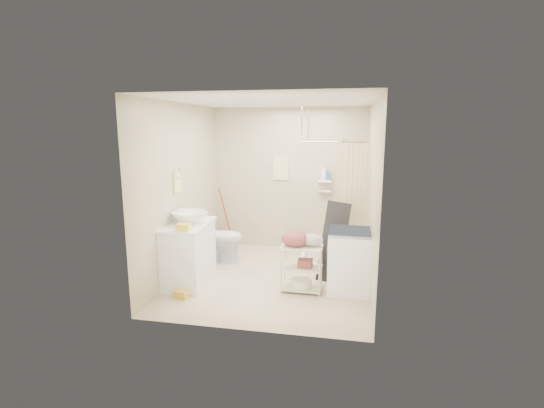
{
  "coord_description": "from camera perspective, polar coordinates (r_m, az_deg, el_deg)",
  "views": [
    {
      "loc": [
        1.06,
        -5.54,
        2.23
      ],
      "look_at": [
        -0.05,
        0.25,
        1.09
      ],
      "focal_mm": 26.0,
      "sensor_mm": 36.0,
      "label": 1
    }
  ],
  "objects": [
    {
      "name": "floor_basket",
      "position": [
        5.51,
        -12.93,
        -12.39
      ],
      "size": [
        0.3,
        0.25,
        0.14
      ],
      "primitive_type": "cube",
      "rotation": [
        0.0,
        0.0,
        -0.2
      ],
      "color": "gold",
      "rests_on": "ground"
    },
    {
      "name": "vanity",
      "position": [
        5.88,
        -11.92,
        -6.97
      ],
      "size": [
        0.62,
        1.04,
        0.89
      ],
      "primitive_type": "cube",
      "rotation": [
        0.0,
        0.0,
        0.05
      ],
      "color": "silver",
      "rests_on": "ground"
    },
    {
      "name": "shower",
      "position": [
        6.69,
        8.94,
        0.67
      ],
      "size": [
        1.1,
        1.1,
        2.1
      ],
      "primitive_type": null,
      "color": "white",
      "rests_on": "ground"
    },
    {
      "name": "towel_ring",
      "position": [
        5.92,
        -13.58,
        3.26
      ],
      "size": [
        0.04,
        0.22,
        0.34
      ],
      "primitive_type": null,
      "color": "#F3E188",
      "rests_on": "wall_left"
    },
    {
      "name": "toilet",
      "position": [
        6.72,
        -7.75,
        -4.8
      ],
      "size": [
        0.85,
        0.53,
        0.83
      ],
      "primitive_type": "imported",
      "rotation": [
        0.0,
        0.0,
        1.65
      ],
      "color": "silver",
      "rests_on": "ground"
    },
    {
      "name": "counter_basket",
      "position": [
        5.36,
        -12.68,
        -3.32
      ],
      "size": [
        0.17,
        0.14,
        0.1
      ],
      "primitive_type": "cube",
      "rotation": [
        0.0,
        0.0,
        0.02
      ],
      "color": "yellow",
      "rests_on": "vanity"
    },
    {
      "name": "washing_machine",
      "position": [
        5.6,
        11.24,
        -8.03
      ],
      "size": [
        0.6,
        0.62,
        0.86
      ],
      "primitive_type": "cube",
      "rotation": [
        0.0,
        0.0,
        -0.02
      ],
      "color": "white",
      "rests_on": "ground"
    },
    {
      "name": "tp_holder",
      "position": [
        6.27,
        -12.16,
        -3.23
      ],
      "size": [
        0.08,
        0.12,
        0.14
      ],
      "primitive_type": null,
      "color": "white",
      "rests_on": "wall_left"
    },
    {
      "name": "shampoo_bottle_b",
      "position": [
        7.12,
        8.06,
        4.23
      ],
      "size": [
        0.11,
        0.11,
        0.18
      ],
      "primitive_type": "imported",
      "rotation": [
        0.0,
        0.0,
        0.41
      ],
      "color": "#45659D",
      "rests_on": "shower"
    },
    {
      "name": "ironing_board",
      "position": [
        5.79,
        8.9,
        -5.42
      ],
      "size": [
        0.35,
        0.12,
        1.22
      ],
      "primitive_type": null,
      "rotation": [
        0.0,
        0.0,
        0.05
      ],
      "color": "black",
      "rests_on": "ground"
    },
    {
      "name": "wall_left",
      "position": [
        6.13,
        -12.91,
        1.95
      ],
      "size": [
        0.04,
        3.2,
        2.6
      ],
      "primitive_type": "cube",
      "color": "#BCB292",
      "rests_on": "ground"
    },
    {
      "name": "hanging_towel",
      "position": [
        7.26,
        1.25,
        5.18
      ],
      "size": [
        0.28,
        0.03,
        0.42
      ],
      "primitive_type": "cube",
      "color": "beige",
      "rests_on": "wall_back"
    },
    {
      "name": "wall_front",
      "position": [
        4.18,
        -4.07,
        -1.94
      ],
      "size": [
        2.8,
        0.04,
        2.6
      ],
      "primitive_type": "cube",
      "color": "#BCB292",
      "rests_on": "ground"
    },
    {
      "name": "laundry_rack",
      "position": [
        5.5,
        4.31,
        -8.66
      ],
      "size": [
        0.57,
        0.34,
        0.77
      ],
      "primitive_type": null,
      "rotation": [
        0.0,
        0.0,
        -0.02
      ],
      "color": "beige",
      "rests_on": "ground"
    },
    {
      "name": "mop",
      "position": [
        7.56,
        -6.9,
        -1.83
      ],
      "size": [
        0.12,
        0.12,
        1.13
      ],
      "primitive_type": null,
      "rotation": [
        0.0,
        0.0,
        -0.12
      ],
      "color": "#A92316",
      "rests_on": "ground"
    },
    {
      "name": "potted_plant_a",
      "position": [
        7.37,
        2.22,
        -5.49
      ],
      "size": [
        0.19,
        0.17,
        0.29
      ],
      "primitive_type": "imported",
      "rotation": [
        0.0,
        0.0,
        0.61
      ],
      "color": "brown",
      "rests_on": "ground"
    },
    {
      "name": "floor",
      "position": [
        6.06,
        0.06,
        -10.63
      ],
      "size": [
        3.2,
        3.2,
        0.0
      ],
      "primitive_type": "plane",
      "color": "beige",
      "rests_on": "ground"
    },
    {
      "name": "wall_back",
      "position": [
        7.27,
        2.44,
        3.6
      ],
      "size": [
        2.8,
        0.04,
        2.6
      ],
      "primitive_type": "cube",
      "color": "#BCB292",
      "rests_on": "ground"
    },
    {
      "name": "wall_right",
      "position": [
        5.62,
        14.22,
        1.09
      ],
      "size": [
        0.04,
        3.2,
        2.6
      ],
      "primitive_type": "cube",
      "color": "#BCB292",
      "rests_on": "ground"
    },
    {
      "name": "shampoo_bottle_a",
      "position": [
        7.12,
        7.52,
        4.58
      ],
      "size": [
        0.12,
        0.12,
        0.26
      ],
      "primitive_type": "imported",
      "rotation": [
        0.0,
        0.0,
        -0.2
      ],
      "color": "white",
      "rests_on": "shower"
    },
    {
      "name": "sink",
      "position": [
        5.74,
        -11.86,
        -1.93
      ],
      "size": [
        0.51,
        0.51,
        0.17
      ],
      "primitive_type": "imported",
      "rotation": [
        0.0,
        0.0,
        -0.01
      ],
      "color": "white",
      "rests_on": "vanity"
    },
    {
      "name": "ceiling",
      "position": [
        5.65,
        0.07,
        14.71
      ],
      "size": [
        2.8,
        3.2,
        0.04
      ],
      "primitive_type": "cube",
      "color": "silver",
      "rests_on": "ground"
    },
    {
      "name": "potted_plant_b",
      "position": [
        7.34,
        3.91,
        -5.34
      ],
      "size": [
        0.24,
        0.25,
        0.35
      ],
      "primitive_type": "imported",
      "rotation": [
        0.0,
        0.0,
        -0.86
      ],
      "color": "#964420",
      "rests_on": "ground"
    }
  ]
}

